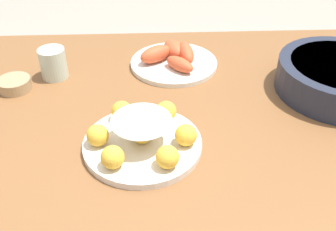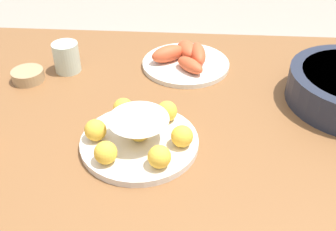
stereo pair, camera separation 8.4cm
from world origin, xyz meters
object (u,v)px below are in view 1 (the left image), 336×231
dining_table (190,139)px  sauce_bowl (14,84)px  seafood_platter (174,59)px  cup_far (53,63)px  cake_plate (142,137)px

dining_table → sauce_bowl: sauce_bowl is taller
dining_table → seafood_platter: bearing=96.8°
cup_far → sauce_bowl: bearing=-147.0°
sauce_bowl → cup_far: (0.10, 0.06, 0.03)m
seafood_platter → cup_far: (-0.34, -0.05, 0.02)m
cake_plate → seafood_platter: (0.09, 0.37, -0.01)m
sauce_bowl → seafood_platter: (0.44, 0.11, 0.00)m
dining_table → sauce_bowl: bearing=164.2°
cup_far → cake_plate: bearing=-51.7°
cake_plate → seafood_platter: bearing=76.4°
dining_table → sauce_bowl: size_ratio=16.32×
seafood_platter → cup_far: size_ratio=2.98×
sauce_bowl → seafood_platter: bearing=14.6°
dining_table → cake_plate: size_ratio=5.44×
dining_table → cup_far: cup_far is taller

